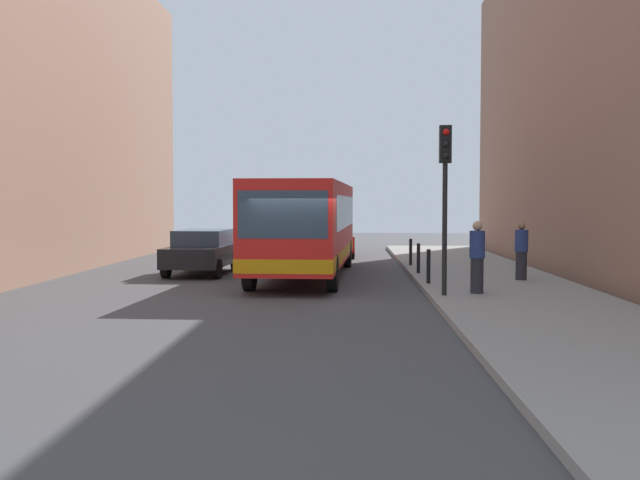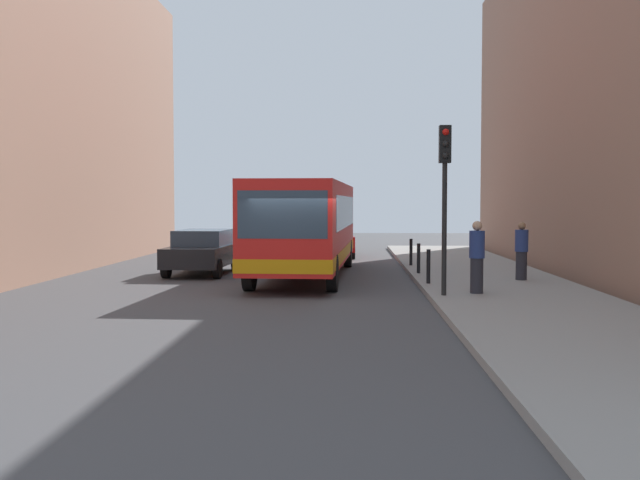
{
  "view_description": "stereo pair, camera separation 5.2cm",
  "coord_description": "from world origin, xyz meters",
  "px_view_note": "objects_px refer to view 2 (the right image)",
  "views": [
    {
      "loc": [
        1.23,
        -19.52,
        2.4
      ],
      "look_at": [
        0.38,
        2.69,
        1.3
      ],
      "focal_mm": 42.5,
      "sensor_mm": 36.0,
      "label": 1
    },
    {
      "loc": [
        1.29,
        -19.51,
        2.4
      ],
      "look_at": [
        0.38,
        2.69,
        1.3
      ],
      "focal_mm": 42.5,
      "sensor_mm": 36.0,
      "label": 2
    }
  ],
  "objects_px": {
    "bollard_mid": "(419,258)",
    "pedestrian_mid_sidewalk": "(521,251)",
    "bollard_near": "(428,266)",
    "bollard_far": "(411,252)",
    "pedestrian_near_signal": "(477,257)",
    "bus": "(307,223)",
    "traffic_light": "(445,177)",
    "car_behind_bus": "(332,239)",
    "car_beside_bus": "(203,251)"
  },
  "relations": [
    {
      "from": "traffic_light",
      "to": "bollard_near",
      "type": "relative_size",
      "value": 4.32
    },
    {
      "from": "car_behind_bus",
      "to": "pedestrian_near_signal",
      "type": "height_order",
      "value": "pedestrian_near_signal"
    },
    {
      "from": "pedestrian_near_signal",
      "to": "bus",
      "type": "bearing_deg",
      "value": -34.47
    },
    {
      "from": "car_behind_bus",
      "to": "bollard_near",
      "type": "xyz_separation_m",
      "value": [
        2.99,
        -12.36,
        -0.16
      ]
    },
    {
      "from": "car_beside_bus",
      "to": "car_behind_bus",
      "type": "height_order",
      "value": "same"
    },
    {
      "from": "car_behind_bus",
      "to": "traffic_light",
      "type": "distance_m",
      "value": 15.53
    },
    {
      "from": "car_beside_bus",
      "to": "bollard_mid",
      "type": "distance_m",
      "value": 7.2
    },
    {
      "from": "traffic_light",
      "to": "pedestrian_mid_sidewalk",
      "type": "height_order",
      "value": "traffic_light"
    },
    {
      "from": "bollard_mid",
      "to": "pedestrian_near_signal",
      "type": "relative_size",
      "value": 0.53
    },
    {
      "from": "bollard_mid",
      "to": "bus",
      "type": "bearing_deg",
      "value": 176.9
    },
    {
      "from": "bollard_mid",
      "to": "bollard_far",
      "type": "distance_m",
      "value": 3.05
    },
    {
      "from": "bollard_near",
      "to": "bollard_far",
      "type": "bearing_deg",
      "value": 90.0
    },
    {
      "from": "bus",
      "to": "car_behind_bus",
      "type": "height_order",
      "value": "bus"
    },
    {
      "from": "bus",
      "to": "bollard_far",
      "type": "xyz_separation_m",
      "value": [
        3.58,
        2.86,
        -1.1
      ]
    },
    {
      "from": "bus",
      "to": "pedestrian_near_signal",
      "type": "relative_size",
      "value": 6.21
    },
    {
      "from": "bollard_near",
      "to": "pedestrian_near_signal",
      "type": "xyz_separation_m",
      "value": [
        0.96,
        -2.27,
        0.43
      ]
    },
    {
      "from": "car_beside_bus",
      "to": "bollard_far",
      "type": "xyz_separation_m",
      "value": [
        7.12,
        1.99,
        -0.16
      ]
    },
    {
      "from": "bus",
      "to": "car_behind_bus",
      "type": "bearing_deg",
      "value": -90.89
    },
    {
      "from": "traffic_light",
      "to": "bollard_mid",
      "type": "relative_size",
      "value": 4.32
    },
    {
      "from": "pedestrian_near_signal",
      "to": "bollard_far",
      "type": "bearing_deg",
      "value": -67.43
    },
    {
      "from": "traffic_light",
      "to": "bollard_far",
      "type": "height_order",
      "value": "traffic_light"
    },
    {
      "from": "car_beside_bus",
      "to": "car_behind_bus",
      "type": "bearing_deg",
      "value": -114.21
    },
    {
      "from": "car_beside_bus",
      "to": "bollard_mid",
      "type": "height_order",
      "value": "car_beside_bus"
    },
    {
      "from": "car_behind_bus",
      "to": "pedestrian_near_signal",
      "type": "distance_m",
      "value": 15.15
    },
    {
      "from": "bollard_far",
      "to": "pedestrian_mid_sidewalk",
      "type": "height_order",
      "value": "pedestrian_mid_sidewalk"
    },
    {
      "from": "car_beside_bus",
      "to": "bollard_mid",
      "type": "bearing_deg",
      "value": 173.93
    },
    {
      "from": "bollard_near",
      "to": "bollard_mid",
      "type": "distance_m",
      "value": 3.05
    },
    {
      "from": "car_behind_bus",
      "to": "traffic_light",
      "type": "bearing_deg",
      "value": 98.62
    },
    {
      "from": "bollard_far",
      "to": "traffic_light",
      "type": "bearing_deg",
      "value": -89.35
    },
    {
      "from": "car_behind_bus",
      "to": "bollard_near",
      "type": "relative_size",
      "value": 4.72
    },
    {
      "from": "car_behind_bus",
      "to": "traffic_light",
      "type": "relative_size",
      "value": 1.09
    },
    {
      "from": "bollard_mid",
      "to": "pedestrian_mid_sidewalk",
      "type": "height_order",
      "value": "pedestrian_mid_sidewalk"
    },
    {
      "from": "traffic_light",
      "to": "bollard_near",
      "type": "height_order",
      "value": "traffic_light"
    },
    {
      "from": "bollard_mid",
      "to": "bollard_far",
      "type": "xyz_separation_m",
      "value": [
        0.0,
        3.05,
        0.0
      ]
    },
    {
      "from": "bollard_near",
      "to": "bollard_mid",
      "type": "relative_size",
      "value": 1.0
    },
    {
      "from": "bollard_mid",
      "to": "bollard_far",
      "type": "height_order",
      "value": "same"
    },
    {
      "from": "bollard_near",
      "to": "pedestrian_mid_sidewalk",
      "type": "height_order",
      "value": "pedestrian_mid_sidewalk"
    },
    {
      "from": "bollard_near",
      "to": "bollard_far",
      "type": "height_order",
      "value": "same"
    },
    {
      "from": "traffic_light",
      "to": "pedestrian_mid_sidewalk",
      "type": "bearing_deg",
      "value": 54.42
    },
    {
      "from": "traffic_light",
      "to": "pedestrian_near_signal",
      "type": "xyz_separation_m",
      "value": [
        0.86,
        0.43,
        -1.96
      ]
    },
    {
      "from": "traffic_light",
      "to": "car_beside_bus",
      "type": "bearing_deg",
      "value": 136.71
    },
    {
      "from": "bollard_far",
      "to": "pedestrian_near_signal",
      "type": "distance_m",
      "value": 8.43
    },
    {
      "from": "bollard_near",
      "to": "bollard_mid",
      "type": "bearing_deg",
      "value": 90.0
    },
    {
      "from": "traffic_light",
      "to": "bollard_near",
      "type": "xyz_separation_m",
      "value": [
        -0.1,
        2.7,
        -2.38
      ]
    },
    {
      "from": "bollard_far",
      "to": "car_behind_bus",
      "type": "bearing_deg",
      "value": 115.57
    },
    {
      "from": "bus",
      "to": "traffic_light",
      "type": "relative_size",
      "value": 2.71
    },
    {
      "from": "bus",
      "to": "bollard_near",
      "type": "relative_size",
      "value": 11.72
    },
    {
      "from": "traffic_light",
      "to": "car_behind_bus",
      "type": "bearing_deg",
      "value": 101.62
    },
    {
      "from": "traffic_light",
      "to": "pedestrian_mid_sidewalk",
      "type": "distance_m",
      "value": 5.06
    },
    {
      "from": "traffic_light",
      "to": "bollard_mid",
      "type": "distance_m",
      "value": 6.22
    }
  ]
}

